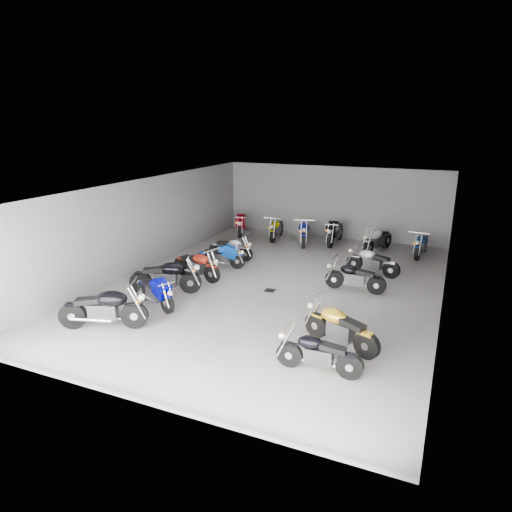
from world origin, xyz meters
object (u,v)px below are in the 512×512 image
(motorcycle_left_f, at_px, (231,248))
(motorcycle_right_f, at_px, (372,262))
(motorcycle_left_c, at_px, (166,276))
(motorcycle_back_e, at_px, (377,239))
(motorcycle_back_d, at_px, (335,232))
(motorcycle_back_a, at_px, (242,224))
(motorcycle_back_c, at_px, (304,232))
(drain_grate, at_px, (270,290))
(motorcycle_right_b, at_px, (340,327))
(motorcycle_left_e, at_px, (221,256))
(motorcycle_left_a, at_px, (104,308))
(motorcycle_back_b, at_px, (276,229))
(motorcycle_right_e, at_px, (355,277))
(motorcycle_right_a, at_px, (318,353))
(motorcycle_left_b, at_px, (155,291))
(motorcycle_left_d, at_px, (197,265))
(motorcycle_back_f, at_px, (421,244))

(motorcycle_left_f, height_order, motorcycle_right_f, motorcycle_right_f)
(motorcycle_left_c, distance_m, motorcycle_back_e, 8.93)
(motorcycle_back_d, bearing_deg, motorcycle_back_a, 0.23)
(motorcycle_back_c, bearing_deg, drain_grate, 79.40)
(motorcycle_right_b, distance_m, motorcycle_back_d, 9.44)
(motorcycle_left_e, xyz_separation_m, motorcycle_back_e, (4.82, 4.40, 0.08))
(motorcycle_left_a, distance_m, motorcycle_back_b, 10.33)
(motorcycle_left_a, height_order, motorcycle_back_e, motorcycle_left_a)
(motorcycle_left_f, xyz_separation_m, motorcycle_back_b, (0.46, 3.59, 0.04))
(motorcycle_right_e, xyz_separation_m, motorcycle_right_f, (0.21, 1.83, 0.01))
(motorcycle_left_f, xyz_separation_m, motorcycle_right_a, (5.37, -6.59, 0.01))
(motorcycle_right_f, xyz_separation_m, motorcycle_back_d, (-2.19, 3.48, 0.08))
(motorcycle_left_f, bearing_deg, motorcycle_left_b, 1.95)
(motorcycle_left_e, height_order, motorcycle_right_a, motorcycle_right_a)
(motorcycle_back_d, bearing_deg, motorcycle_left_f, 51.16)
(motorcycle_left_d, distance_m, motorcycle_back_b, 6.09)
(motorcycle_right_a, distance_m, motorcycle_back_d, 10.68)
(motorcycle_left_e, relative_size, motorcycle_back_f, 0.91)
(motorcycle_right_b, xyz_separation_m, motorcycle_back_f, (1.12, 8.66, -0.02))
(motorcycle_right_a, distance_m, motorcycle_back_e, 9.92)
(motorcycle_left_f, bearing_deg, motorcycle_left_c, -2.49)
(motorcycle_left_a, relative_size, motorcycle_left_f, 1.16)
(motorcycle_left_a, height_order, motorcycle_back_d, motorcycle_left_a)
(motorcycle_left_f, height_order, motorcycle_right_b, motorcycle_right_b)
(motorcycle_left_a, height_order, motorcycle_back_a, motorcycle_left_a)
(motorcycle_left_c, height_order, motorcycle_back_d, motorcycle_back_d)
(motorcycle_left_a, relative_size, motorcycle_right_b, 1.09)
(motorcycle_left_e, xyz_separation_m, motorcycle_back_f, (6.50, 4.45, 0.04))
(motorcycle_right_f, xyz_separation_m, motorcycle_back_e, (-0.32, 2.96, 0.05))
(motorcycle_right_f, bearing_deg, motorcycle_left_a, 155.12)
(motorcycle_back_d, bearing_deg, motorcycle_right_e, 110.26)
(motorcycle_right_b, distance_m, motorcycle_back_f, 8.73)
(motorcycle_left_d, height_order, motorcycle_right_f, motorcycle_left_d)
(motorcycle_back_c, relative_size, motorcycle_back_e, 1.04)
(motorcycle_left_c, height_order, motorcycle_right_b, motorcycle_left_c)
(motorcycle_back_a, relative_size, motorcycle_back_c, 0.94)
(motorcycle_left_f, height_order, motorcycle_back_d, motorcycle_back_d)
(motorcycle_right_a, bearing_deg, drain_grate, 32.40)
(motorcycle_left_c, xyz_separation_m, motorcycle_back_e, (5.16, 7.29, -0.02))
(motorcycle_right_e, height_order, motorcycle_back_f, motorcycle_back_f)
(motorcycle_right_f, bearing_deg, motorcycle_left_f, 106.77)
(motorcycle_right_e, relative_size, motorcycle_back_f, 0.95)
(motorcycle_back_e, bearing_deg, motorcycle_right_a, 111.06)
(motorcycle_right_b, height_order, motorcycle_back_f, motorcycle_right_b)
(motorcycle_left_d, relative_size, motorcycle_left_e, 1.11)
(motorcycle_left_c, bearing_deg, motorcycle_left_e, 150.77)
(motorcycle_right_a, xyz_separation_m, motorcycle_back_a, (-6.73, 10.39, 0.06))
(motorcycle_left_c, distance_m, motorcycle_back_d, 8.47)
(motorcycle_back_a, distance_m, motorcycle_back_b, 1.83)
(motorcycle_right_f, bearing_deg, motorcycle_right_a, -166.18)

